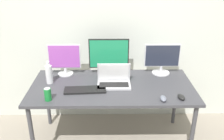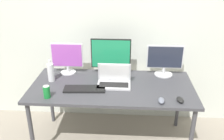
{
  "view_description": "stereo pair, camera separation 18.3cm",
  "coord_description": "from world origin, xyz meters",
  "px_view_note": "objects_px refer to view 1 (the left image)",
  "views": [
    {
      "loc": [
        -0.03,
        -2.37,
        1.98
      ],
      "look_at": [
        0.0,
        0.0,
        0.92
      ],
      "focal_mm": 40.0,
      "sensor_mm": 36.0,
      "label": 1
    },
    {
      "loc": [
        0.15,
        -2.37,
        1.98
      ],
      "look_at": [
        0.0,
        0.0,
        0.92
      ],
      "focal_mm": 40.0,
      "sensor_mm": 36.0,
      "label": 2
    }
  ],
  "objects_px": {
    "laptop_silver": "(114,80)",
    "soda_can_near_keyboard": "(48,94)",
    "monitor_center": "(109,56)",
    "mouse_by_laptop": "(181,97)",
    "water_bottle": "(49,73)",
    "monitor_right": "(162,58)",
    "work_desk": "(112,90)",
    "keyboard_main": "(85,90)",
    "monitor_left": "(64,59)",
    "mouse_by_keyboard": "(163,99)"
  },
  "relations": [
    {
      "from": "mouse_by_laptop",
      "to": "water_bottle",
      "type": "bearing_deg",
      "value": 155.52
    },
    {
      "from": "work_desk",
      "to": "mouse_by_laptop",
      "type": "bearing_deg",
      "value": -23.45
    },
    {
      "from": "work_desk",
      "to": "laptop_silver",
      "type": "height_order",
      "value": "laptop_silver"
    },
    {
      "from": "monitor_left",
      "to": "monitor_right",
      "type": "height_order",
      "value": "monitor_left"
    },
    {
      "from": "work_desk",
      "to": "soda_can_near_keyboard",
      "type": "xyz_separation_m",
      "value": [
        -0.62,
        -0.3,
        0.12
      ]
    },
    {
      "from": "monitor_center",
      "to": "soda_can_near_keyboard",
      "type": "xyz_separation_m",
      "value": [
        -0.58,
        -0.59,
        -0.16
      ]
    },
    {
      "from": "laptop_silver",
      "to": "keyboard_main",
      "type": "height_order",
      "value": "laptop_silver"
    },
    {
      "from": "monitor_right",
      "to": "water_bottle",
      "type": "height_order",
      "value": "monitor_right"
    },
    {
      "from": "laptop_silver",
      "to": "soda_can_near_keyboard",
      "type": "height_order",
      "value": "laptop_silver"
    },
    {
      "from": "monitor_center",
      "to": "laptop_silver",
      "type": "xyz_separation_m",
      "value": [
        0.05,
        -0.27,
        -0.17
      ]
    },
    {
      "from": "soda_can_near_keyboard",
      "to": "water_bottle",
      "type": "bearing_deg",
      "value": 99.6
    },
    {
      "from": "monitor_center",
      "to": "soda_can_near_keyboard",
      "type": "relative_size",
      "value": 3.62
    },
    {
      "from": "work_desk",
      "to": "keyboard_main",
      "type": "bearing_deg",
      "value": -157.11
    },
    {
      "from": "work_desk",
      "to": "keyboard_main",
      "type": "relative_size",
      "value": 4.08
    },
    {
      "from": "keyboard_main",
      "to": "water_bottle",
      "type": "height_order",
      "value": "water_bottle"
    },
    {
      "from": "water_bottle",
      "to": "monitor_center",
      "type": "bearing_deg",
      "value": 19.37
    },
    {
      "from": "laptop_silver",
      "to": "soda_can_near_keyboard",
      "type": "relative_size",
      "value": 2.8
    },
    {
      "from": "soda_can_near_keyboard",
      "to": "monitor_right",
      "type": "bearing_deg",
      "value": 26.66
    },
    {
      "from": "water_bottle",
      "to": "keyboard_main",
      "type": "bearing_deg",
      "value": -24.94
    },
    {
      "from": "mouse_by_keyboard",
      "to": "mouse_by_laptop",
      "type": "relative_size",
      "value": 0.99
    },
    {
      "from": "soda_can_near_keyboard",
      "to": "laptop_silver",
      "type": "bearing_deg",
      "value": 26.56
    },
    {
      "from": "mouse_by_keyboard",
      "to": "laptop_silver",
      "type": "bearing_deg",
      "value": 146.32
    },
    {
      "from": "monitor_right",
      "to": "water_bottle",
      "type": "bearing_deg",
      "value": -169.37
    },
    {
      "from": "mouse_by_keyboard",
      "to": "water_bottle",
      "type": "distance_m",
      "value": 1.23
    },
    {
      "from": "mouse_by_keyboard",
      "to": "mouse_by_laptop",
      "type": "height_order",
      "value": "mouse_by_keyboard"
    },
    {
      "from": "work_desk",
      "to": "monitor_center",
      "type": "bearing_deg",
      "value": 96.13
    },
    {
      "from": "monitor_left",
      "to": "mouse_by_laptop",
      "type": "distance_m",
      "value": 1.35
    },
    {
      "from": "monitor_left",
      "to": "mouse_by_keyboard",
      "type": "xyz_separation_m",
      "value": [
        1.03,
        -0.61,
        -0.17
      ]
    },
    {
      "from": "monitor_center",
      "to": "keyboard_main",
      "type": "height_order",
      "value": "monitor_center"
    },
    {
      "from": "monitor_center",
      "to": "laptop_silver",
      "type": "bearing_deg",
      "value": -79.16
    },
    {
      "from": "monitor_right",
      "to": "laptop_silver",
      "type": "height_order",
      "value": "monitor_right"
    },
    {
      "from": "laptop_silver",
      "to": "mouse_by_laptop",
      "type": "height_order",
      "value": "laptop_silver"
    },
    {
      "from": "monitor_center",
      "to": "laptop_silver",
      "type": "distance_m",
      "value": 0.33
    },
    {
      "from": "work_desk",
      "to": "laptop_silver",
      "type": "xyz_separation_m",
      "value": [
        0.02,
        0.02,
        0.11
      ]
    },
    {
      "from": "monitor_right",
      "to": "work_desk",
      "type": "bearing_deg",
      "value": -152.36
    },
    {
      "from": "work_desk",
      "to": "laptop_silver",
      "type": "distance_m",
      "value": 0.12
    },
    {
      "from": "monitor_left",
      "to": "laptop_silver",
      "type": "bearing_deg",
      "value": -25.63
    },
    {
      "from": "monitor_left",
      "to": "monitor_center",
      "type": "bearing_deg",
      "value": 0.49
    },
    {
      "from": "laptop_silver",
      "to": "mouse_by_keyboard",
      "type": "xyz_separation_m",
      "value": [
        0.47,
        -0.34,
        -0.03
      ]
    },
    {
      "from": "work_desk",
      "to": "water_bottle",
      "type": "xyz_separation_m",
      "value": [
        -0.68,
        0.07,
        0.17
      ]
    },
    {
      "from": "monitor_center",
      "to": "water_bottle",
      "type": "xyz_separation_m",
      "value": [
        -0.65,
        -0.23,
        -0.11
      ]
    },
    {
      "from": "mouse_by_keyboard",
      "to": "soda_can_near_keyboard",
      "type": "bearing_deg",
      "value": -178.75
    },
    {
      "from": "laptop_silver",
      "to": "soda_can_near_keyboard",
      "type": "bearing_deg",
      "value": -153.44
    },
    {
      "from": "keyboard_main",
      "to": "laptop_silver",
      "type": "bearing_deg",
      "value": 21.39
    },
    {
      "from": "work_desk",
      "to": "water_bottle",
      "type": "bearing_deg",
      "value": 174.22
    },
    {
      "from": "monitor_left",
      "to": "mouse_by_keyboard",
      "type": "relative_size",
      "value": 3.52
    },
    {
      "from": "work_desk",
      "to": "monitor_right",
      "type": "distance_m",
      "value": 0.7
    },
    {
      "from": "monitor_center",
      "to": "mouse_by_laptop",
      "type": "xyz_separation_m",
      "value": [
        0.7,
        -0.58,
        -0.21
      ]
    },
    {
      "from": "laptop_silver",
      "to": "keyboard_main",
      "type": "distance_m",
      "value": 0.33
    },
    {
      "from": "laptop_silver",
      "to": "soda_can_near_keyboard",
      "type": "distance_m",
      "value": 0.71
    }
  ]
}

